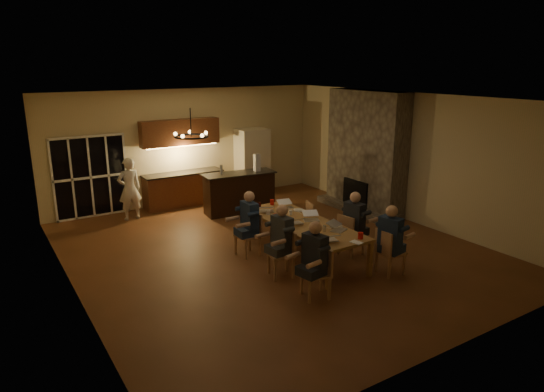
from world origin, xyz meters
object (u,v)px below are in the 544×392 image
at_px(chair_left_near, 316,273).
at_px(can_cola, 260,205).
at_px(laptop_c, 294,218).
at_px(chair_right_mid, 351,235).
at_px(bar_island, 239,193).
at_px(laptop_e, 266,206).
at_px(dining_table, 302,239).
at_px(person_left_near, 315,260).
at_px(chair_left_mid, 281,254).
at_px(redcup_near, 361,236).
at_px(refrigerator, 252,162).
at_px(laptop_f, 286,203).
at_px(chandelier, 191,136).
at_px(laptop_b, 339,225).
at_px(person_right_near, 390,241).
at_px(bar_bottle, 221,170).
at_px(plate_far, 299,210).
at_px(chair_left_far, 248,235).
at_px(chair_right_near, 391,252).
at_px(can_silver, 324,229).
at_px(bar_blender, 257,163).
at_px(chair_right_far, 318,221).
at_px(person_left_far, 250,224).
at_px(laptop_a, 328,235).
at_px(plate_near, 336,226).
at_px(person_right_mid, 354,224).
at_px(plate_left, 315,237).
at_px(laptop_d, 311,215).
at_px(mug_back, 268,212).
at_px(mug_mid, 291,212).
at_px(mug_front, 314,227).
at_px(standing_person, 130,189).

distance_m(chair_left_near, can_cola, 3.05).
bearing_deg(laptop_c, chair_right_mid, 166.05).
bearing_deg(bar_island, laptop_e, -98.80).
distance_m(dining_table, person_left_near, 1.86).
height_order(chair_left_near, chair_left_mid, same).
distance_m(dining_table, redcup_near, 1.46).
xyz_separation_m(refrigerator, laptop_f, (-1.34, -3.80, -0.14)).
bearing_deg(chandelier, chair_right_mid, -1.63).
relative_size(laptop_b, redcup_near, 2.67).
bearing_deg(person_right_near, bar_bottle, -1.88).
bearing_deg(plate_far, chair_left_far, -178.70).
distance_m(chair_right_near, person_left_near, 1.84).
xyz_separation_m(can_silver, bar_blender, (0.88, 4.02, 0.50)).
height_order(person_left_near, laptop_f, person_left_near).
bearing_deg(laptop_b, refrigerator, 54.12).
bearing_deg(chair_right_far, bar_bottle, 33.88).
distance_m(person_left_far, can_silver, 1.61).
bearing_deg(laptop_a, dining_table, -84.78).
relative_size(person_right_near, bar_blender, 2.97).
relative_size(laptop_e, plate_near, 1.25).
relative_size(person_right_mid, plate_left, 5.25).
relative_size(laptop_b, can_cola, 2.67).
bearing_deg(laptop_c, bar_island, -90.31).
distance_m(chair_left_mid, person_right_near, 2.04).
xyz_separation_m(laptop_a, bar_bottle, (0.16, 4.64, 0.34)).
bearing_deg(bar_bottle, laptop_d, -85.34).
bearing_deg(mug_back, plate_left, -89.30).
height_order(chair_left_near, mug_mid, chair_left_near).
relative_size(refrigerator, mug_mid, 20.00).
distance_m(chandelier, mug_front, 3.11).
bearing_deg(standing_person, laptop_e, 119.73).
distance_m(chandelier, bar_blender, 5.22).
bearing_deg(laptop_e, laptop_b, 133.15).
distance_m(person_left_near, plate_left, 0.97).
xyz_separation_m(mug_back, can_cola, (0.13, 0.57, 0.01)).
bearing_deg(laptop_d, can_silver, -83.35).
bearing_deg(person_left_far, dining_table, 54.41).
xyz_separation_m(dining_table, chair_right_mid, (0.92, -0.46, 0.07)).
bearing_deg(person_left_far, mug_back, 106.94).
bearing_deg(mug_mid, person_right_mid, -52.41).
relative_size(mug_front, bar_blender, 0.21).
relative_size(dining_table, person_left_far, 2.22).
bearing_deg(can_silver, bar_island, 84.83).
distance_m(mug_mid, can_cola, 0.88).
bearing_deg(refrigerator, mug_mid, -109.64).
xyz_separation_m(mug_mid, redcup_near, (0.27, -1.89, 0.01)).
height_order(laptop_e, can_cola, laptop_e).
bearing_deg(plate_near, plate_far, 89.99).
bearing_deg(person_left_near, plate_left, 131.76).
bearing_deg(dining_table, person_left_far, 143.42).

